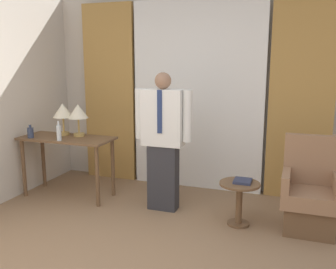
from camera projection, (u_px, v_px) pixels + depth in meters
wall_back at (200, 91)px, 5.22m from camera, size 10.00×0.06×2.70m
curtain_sheer_center at (197, 97)px, 5.12m from camera, size 1.82×0.06×2.58m
curtain_drape_left at (109, 94)px, 5.55m from camera, size 0.79×0.06×2.58m
curtain_drape_right at (301, 100)px, 4.68m from camera, size 0.79×0.06×2.58m
desk at (67, 147)px, 4.88m from camera, size 1.22×0.53×0.80m
table_lamp_left at (63, 112)px, 4.94m from camera, size 0.26×0.26×0.42m
table_lamp_right at (78, 113)px, 4.86m from camera, size 0.26×0.26×0.42m
bottle_near_edge at (59, 133)px, 4.64m from camera, size 0.06×0.06×0.25m
bottle_by_lamp at (30, 132)px, 4.81m from camera, size 0.08×0.08×0.17m
person at (163, 138)px, 4.40m from camera, size 0.70×0.23×1.65m
armchair at (310, 197)px, 3.94m from camera, size 0.58×0.54×1.00m
side_table at (239, 196)px, 4.07m from camera, size 0.44×0.44×0.48m
book at (243, 181)px, 4.05m from camera, size 0.19×0.20×0.03m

